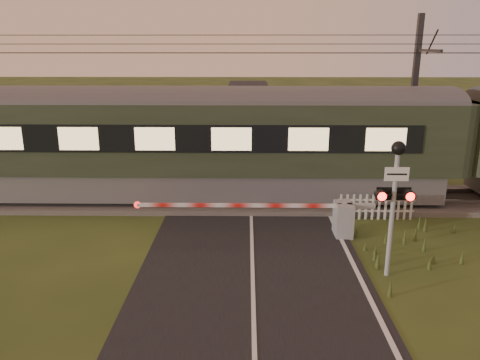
{
  "coord_description": "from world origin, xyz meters",
  "views": [
    {
      "loc": [
        -0.17,
        -10.52,
        5.75
      ],
      "look_at": [
        -0.37,
        3.2,
        1.79
      ],
      "focal_mm": 35.0,
      "sensor_mm": 36.0,
      "label": 1
    }
  ],
  "objects_px": {
    "picket_fence": "(376,207)",
    "boom_gate": "(330,217)",
    "catenary_mast": "(413,100)",
    "train": "(462,143)",
    "crossing_signal": "(395,185)"
  },
  "relations": [
    {
      "from": "boom_gate",
      "to": "picket_fence",
      "type": "height_order",
      "value": "boom_gate"
    },
    {
      "from": "picket_fence",
      "to": "boom_gate",
      "type": "bearing_deg",
      "value": -142.39
    },
    {
      "from": "boom_gate",
      "to": "crossing_signal",
      "type": "distance_m",
      "value": 3.41
    },
    {
      "from": "train",
      "to": "picket_fence",
      "type": "relative_size",
      "value": 16.43
    },
    {
      "from": "picket_fence",
      "to": "catenary_mast",
      "type": "relative_size",
      "value": 0.38
    },
    {
      "from": "picket_fence",
      "to": "crossing_signal",
      "type": "bearing_deg",
      "value": -100.63
    },
    {
      "from": "train",
      "to": "boom_gate",
      "type": "xyz_separation_m",
      "value": [
        -5.31,
        -3.29,
        -1.69
      ]
    },
    {
      "from": "picket_fence",
      "to": "catenary_mast",
      "type": "bearing_deg",
      "value": 60.22
    },
    {
      "from": "crossing_signal",
      "to": "catenary_mast",
      "type": "xyz_separation_m",
      "value": [
        3.12,
        8.18,
        1.18
      ]
    },
    {
      "from": "crossing_signal",
      "to": "catenary_mast",
      "type": "bearing_deg",
      "value": 69.13
    },
    {
      "from": "picket_fence",
      "to": "train",
      "type": "bearing_deg",
      "value": 28.44
    },
    {
      "from": "boom_gate",
      "to": "train",
      "type": "bearing_deg",
      "value": 31.79
    },
    {
      "from": "train",
      "to": "boom_gate",
      "type": "bearing_deg",
      "value": -148.21
    },
    {
      "from": "crossing_signal",
      "to": "picket_fence",
      "type": "distance_m",
      "value": 4.59
    },
    {
      "from": "crossing_signal",
      "to": "catenary_mast",
      "type": "height_order",
      "value": "catenary_mast"
    }
  ]
}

